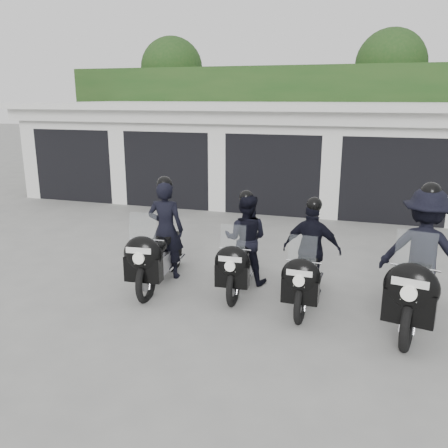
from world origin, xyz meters
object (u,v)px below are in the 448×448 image
(police_bike_b, at_px, (244,246))
(police_bike_a, at_px, (160,242))
(police_bike_d, at_px, (422,262))
(police_bike_c, at_px, (310,257))

(police_bike_b, bearing_deg, police_bike_a, -170.91)
(police_bike_a, bearing_deg, police_bike_b, 6.80)
(police_bike_a, relative_size, police_bike_d, 0.93)
(police_bike_b, xyz_separation_m, police_bike_c, (1.16, -0.27, 0.01))
(police_bike_c, bearing_deg, police_bike_b, 168.33)
(police_bike_c, distance_m, police_bike_d, 1.62)
(police_bike_a, bearing_deg, police_bike_c, -4.52)
(police_bike_c, bearing_deg, police_bike_a, -177.92)
(police_bike_a, distance_m, police_bike_d, 4.17)
(police_bike_a, height_order, police_bike_d, police_bike_d)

